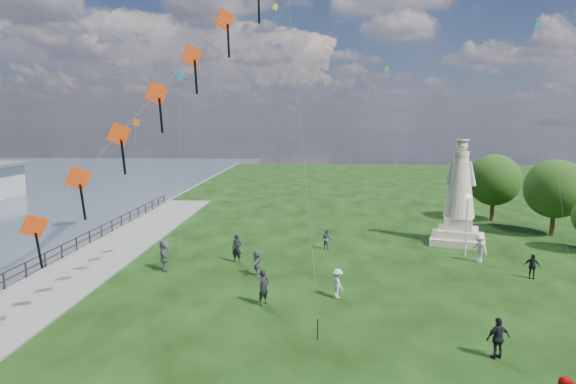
# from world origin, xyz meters

# --- Properties ---
(waterfront) EXTENTS (200.00, 200.00, 1.51)m
(waterfront) POSITION_xyz_m (-15.24, 8.99, -0.06)
(waterfront) COLOR #374553
(waterfront) RESTS_ON ground
(statue) EXTENTS (4.77, 4.77, 7.76)m
(statue) POSITION_xyz_m (11.18, 20.00, 2.93)
(statue) COLOR beige
(statue) RESTS_ON ground
(lamppost) EXTENTS (0.40, 0.40, 4.31)m
(lamppost) POSITION_xyz_m (10.60, 16.19, 3.11)
(lamppost) COLOR silver
(lamppost) RESTS_ON ground
(tree_row) EXTENTS (7.34, 14.84, 6.16)m
(tree_row) POSITION_xyz_m (18.32, 24.57, 3.64)
(tree_row) COLOR #382314
(tree_row) RESTS_ON ground
(person_0) EXTENTS (0.75, 0.78, 1.79)m
(person_0) POSITION_xyz_m (-2.15, 6.76, 0.90)
(person_0) COLOR black
(person_0) RESTS_ON ground
(person_2) EXTENTS (0.88, 1.10, 1.52)m
(person_2) POSITION_xyz_m (1.57, 7.95, 0.76)
(person_2) COLOR silver
(person_2) RESTS_ON ground
(person_3) EXTENTS (1.06, 0.72, 1.65)m
(person_3) POSITION_xyz_m (7.38, 1.73, 0.82)
(person_3) COLOR black
(person_3) RESTS_ON ground
(person_5) EXTENTS (1.18, 1.93, 1.93)m
(person_5) POSITION_xyz_m (-8.82, 12.11, 0.97)
(person_5) COLOR #595960
(person_5) RESTS_ON ground
(person_6) EXTENTS (0.75, 0.58, 1.84)m
(person_6) POSITION_xyz_m (-4.64, 14.02, 0.92)
(person_6) COLOR black
(person_6) RESTS_ON ground
(person_7) EXTENTS (0.84, 0.80, 1.49)m
(person_7) POSITION_xyz_m (1.25, 17.65, 0.74)
(person_7) COLOR #595960
(person_7) RESTS_ON ground
(person_8) EXTENTS (1.16, 1.33, 1.84)m
(person_8) POSITION_xyz_m (11.07, 14.89, 0.92)
(person_8) COLOR silver
(person_8) RESTS_ON ground
(person_9) EXTENTS (0.96, 0.75, 1.46)m
(person_9) POSITION_xyz_m (13.00, 11.65, 0.73)
(person_9) COLOR black
(person_9) RESTS_ON ground
(person_11) EXTENTS (0.65, 1.43, 1.53)m
(person_11) POSITION_xyz_m (-3.03, 11.37, 0.76)
(person_11) COLOR #595960
(person_11) RESTS_ON ground
(red_kite_train) EXTENTS (11.39, 9.35, 15.93)m
(red_kite_train) POSITION_xyz_m (-6.63, 4.63, 9.90)
(red_kite_train) COLOR black
(red_kite_train) RESTS_ON ground
(small_kites) EXTENTS (30.59, 17.55, 30.79)m
(small_kites) POSITION_xyz_m (2.68, 23.32, 14.19)
(small_kites) COLOR #166F88
(small_kites) RESTS_ON ground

